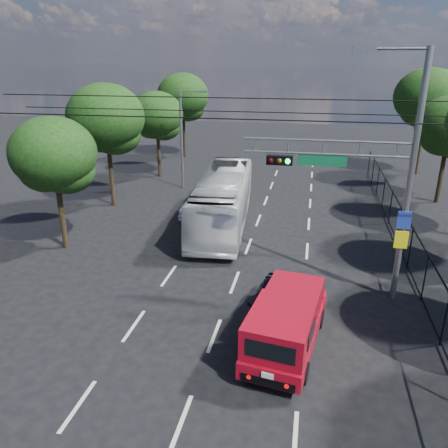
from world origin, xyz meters
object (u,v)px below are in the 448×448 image
(red_pickup, at_px, (287,321))
(white_van, at_px, (206,202))
(signal_mast, at_px, (377,170))
(navy_hatchback, at_px, (273,306))
(white_bus, at_px, (223,199))

(red_pickup, bearing_deg, white_van, 114.63)
(red_pickup, xyz_separation_m, white_van, (-5.85, 12.77, -0.26))
(signal_mast, bearing_deg, red_pickup, -123.67)
(red_pickup, height_order, navy_hatchback, red_pickup)
(white_bus, bearing_deg, red_pickup, -73.11)
(red_pickup, relative_size, white_bus, 0.49)
(red_pickup, xyz_separation_m, navy_hatchback, (-0.60, 1.44, -0.33))
(white_van, bearing_deg, navy_hatchback, -57.28)
(red_pickup, height_order, white_bus, white_bus)
(navy_hatchback, height_order, white_van, white_van)
(signal_mast, height_order, navy_hatchback, signal_mast)
(signal_mast, distance_m, white_van, 12.97)
(navy_hatchback, height_order, white_bus, white_bus)
(navy_hatchback, bearing_deg, white_van, 120.77)
(red_pickup, bearing_deg, navy_hatchback, 112.54)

